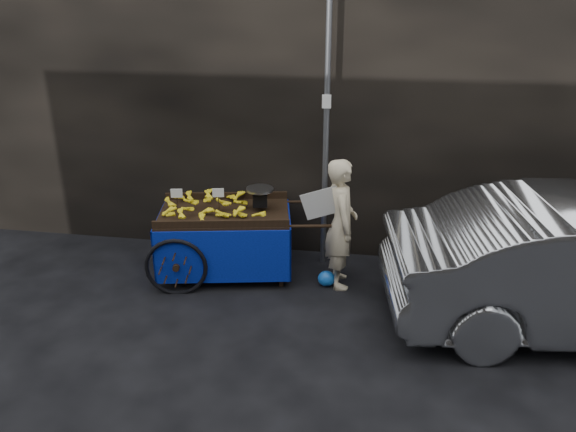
# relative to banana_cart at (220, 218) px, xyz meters

# --- Properties ---
(ground) EXTENTS (80.00, 80.00, 0.00)m
(ground) POSITION_rel_banana_cart_xyz_m (1.09, -0.74, -0.83)
(ground) COLOR black
(ground) RESTS_ON ground
(building_wall) EXTENTS (13.50, 2.00, 5.00)m
(building_wall) POSITION_rel_banana_cart_xyz_m (1.49, 1.86, 1.67)
(building_wall) COLOR black
(building_wall) RESTS_ON ground
(street_pole) EXTENTS (0.12, 0.10, 4.00)m
(street_pole) POSITION_rel_banana_cart_xyz_m (1.39, 0.56, 1.18)
(street_pole) COLOR slate
(street_pole) RESTS_ON ground
(banana_cart) EXTENTS (2.64, 1.56, 1.34)m
(banana_cart) POSITION_rel_banana_cart_xyz_m (0.00, 0.00, 0.00)
(banana_cart) COLOR black
(banana_cart) RESTS_ON ground
(vendor) EXTENTS (0.83, 0.73, 1.79)m
(vendor) POSITION_rel_banana_cart_xyz_m (1.68, -0.07, 0.07)
(vendor) COLOR beige
(vendor) RESTS_ON ground
(plastic_bag) EXTENTS (0.24, 0.20, 0.22)m
(plastic_bag) POSITION_rel_banana_cart_xyz_m (1.52, -0.18, -0.72)
(plastic_bag) COLOR blue
(plastic_bag) RESTS_ON ground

